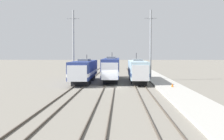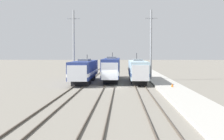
% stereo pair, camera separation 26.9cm
% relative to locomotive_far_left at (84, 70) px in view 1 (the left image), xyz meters
% --- Properties ---
extents(ground_plane, '(400.00, 400.00, 0.00)m').
position_rel_locomotive_far_left_xyz_m(ground_plane, '(4.47, -7.20, -2.06)').
color(ground_plane, slate).
extents(rail_pair_far_left, '(1.51, 120.00, 0.15)m').
position_rel_locomotive_far_left_xyz_m(rail_pair_far_left, '(0.00, -7.20, -1.99)').
color(rail_pair_far_left, '#4C4238').
rests_on(rail_pair_far_left, ground_plane).
extents(rail_pair_center, '(1.51, 120.00, 0.15)m').
position_rel_locomotive_far_left_xyz_m(rail_pair_center, '(4.47, -7.20, -1.99)').
color(rail_pair_center, '#4C4238').
rests_on(rail_pair_center, ground_plane).
extents(rail_pair_far_right, '(1.51, 120.00, 0.15)m').
position_rel_locomotive_far_left_xyz_m(rail_pair_far_right, '(8.94, -7.20, -1.99)').
color(rail_pair_far_right, '#4C4238').
rests_on(rail_pair_far_right, ground_plane).
extents(locomotive_far_left, '(3.09, 18.13, 4.70)m').
position_rel_locomotive_far_left_xyz_m(locomotive_far_left, '(0.00, 0.00, 0.00)').
color(locomotive_far_left, black).
rests_on(locomotive_far_left, ground_plane).
extents(locomotive_center, '(2.80, 19.73, 5.11)m').
position_rel_locomotive_far_left_xyz_m(locomotive_center, '(4.47, 3.60, 0.17)').
color(locomotive_center, black).
rests_on(locomotive_center, ground_plane).
extents(locomotive_far_right, '(2.75, 16.38, 4.96)m').
position_rel_locomotive_far_left_xyz_m(locomotive_far_right, '(8.94, 0.15, -0.00)').
color(locomotive_far_right, '#232326').
rests_on(locomotive_far_right, ground_plane).
extents(catenary_tower_left, '(2.30, 0.34, 12.77)m').
position_rel_locomotive_far_left_xyz_m(catenary_tower_left, '(-2.52, 5.08, 4.51)').
color(catenary_tower_left, gray).
rests_on(catenary_tower_left, ground_plane).
extents(catenary_tower_right, '(2.30, 0.34, 12.77)m').
position_rel_locomotive_far_left_xyz_m(catenary_tower_right, '(11.57, 5.08, 4.51)').
color(catenary_tower_right, gray).
rests_on(catenary_tower_right, ground_plane).
extents(platform, '(4.00, 120.00, 0.32)m').
position_rel_locomotive_far_left_xyz_m(platform, '(13.03, -7.20, -1.91)').
color(platform, '#A8A59E').
rests_on(platform, ground_plane).
extents(traffic_cone, '(0.35, 0.35, 0.49)m').
position_rel_locomotive_far_left_xyz_m(traffic_cone, '(13.15, -9.28, -1.50)').
color(traffic_cone, orange).
rests_on(traffic_cone, platform).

